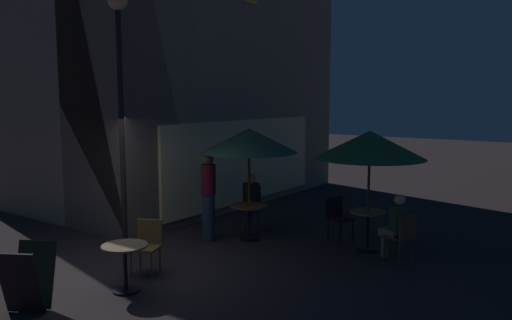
{
  "coord_description": "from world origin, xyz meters",
  "views": [
    {
      "loc": [
        -5.39,
        -6.59,
        2.9
      ],
      "look_at": [
        2.46,
        -1.04,
        1.7
      ],
      "focal_mm": 35.78,
      "sensor_mm": 36.0,
      "label": 1
    }
  ],
  "objects_px": {
    "menu_sandwich_board": "(28,279)",
    "cafe_chair_0": "(338,214)",
    "patron_seated_0": "(397,223)",
    "patron_standing_2": "(208,196)",
    "cafe_chair_3": "(147,241)",
    "cafe_table_0": "(368,223)",
    "cafe_table_2": "(125,259)",
    "patio_umbrella_1": "(249,141)",
    "cafe_table_1": "(249,214)",
    "cafe_chair_1": "(403,233)",
    "street_lamp_near_corner": "(120,67)",
    "patio_umbrella_0": "(370,145)",
    "cafe_chair_2": "(251,203)",
    "patron_seated_1": "(251,199)"
  },
  "relations": [
    {
      "from": "menu_sandwich_board",
      "to": "cafe_chair_3",
      "type": "xyz_separation_m",
      "value": [
        1.99,
        -0.18,
        0.07
      ]
    },
    {
      "from": "street_lamp_near_corner",
      "to": "menu_sandwich_board",
      "type": "distance_m",
      "value": 3.97
    },
    {
      "from": "cafe_chair_1",
      "to": "patron_seated_0",
      "type": "distance_m",
      "value": 0.22
    },
    {
      "from": "cafe_chair_0",
      "to": "patron_seated_1",
      "type": "relative_size",
      "value": 0.7
    },
    {
      "from": "street_lamp_near_corner",
      "to": "cafe_table_2",
      "type": "height_order",
      "value": "street_lamp_near_corner"
    },
    {
      "from": "cafe_chair_3",
      "to": "cafe_table_1",
      "type": "bearing_deg",
      "value": 151.6
    },
    {
      "from": "cafe_chair_1",
      "to": "patron_standing_2",
      "type": "height_order",
      "value": "patron_standing_2"
    },
    {
      "from": "patio_umbrella_0",
      "to": "cafe_table_1",
      "type": "bearing_deg",
      "value": 106.31
    },
    {
      "from": "cafe_table_0",
      "to": "patio_umbrella_1",
      "type": "bearing_deg",
      "value": 106.31
    },
    {
      "from": "street_lamp_near_corner",
      "to": "patron_seated_0",
      "type": "xyz_separation_m",
      "value": [
        2.53,
        -4.23,
        -2.74
      ]
    },
    {
      "from": "cafe_table_0",
      "to": "cafe_table_2",
      "type": "distance_m",
      "value": 4.53
    },
    {
      "from": "patron_standing_2",
      "to": "menu_sandwich_board",
      "type": "bearing_deg",
      "value": 68.29
    },
    {
      "from": "cafe_table_2",
      "to": "patio_umbrella_1",
      "type": "height_order",
      "value": "patio_umbrella_1"
    },
    {
      "from": "menu_sandwich_board",
      "to": "cafe_table_2",
      "type": "xyz_separation_m",
      "value": [
        1.24,
        -0.51,
        0.04
      ]
    },
    {
      "from": "cafe_table_1",
      "to": "cafe_chair_1",
      "type": "bearing_deg",
      "value": -82.62
    },
    {
      "from": "menu_sandwich_board",
      "to": "cafe_chair_0",
      "type": "bearing_deg",
      "value": -47.31
    },
    {
      "from": "street_lamp_near_corner",
      "to": "menu_sandwich_board",
      "type": "height_order",
      "value": "street_lamp_near_corner"
    },
    {
      "from": "menu_sandwich_board",
      "to": "cafe_chair_3",
      "type": "distance_m",
      "value": 2.0
    },
    {
      "from": "cafe_chair_0",
      "to": "patron_seated_1",
      "type": "bearing_deg",
      "value": -144.88
    },
    {
      "from": "cafe_table_1",
      "to": "cafe_chair_0",
      "type": "bearing_deg",
      "value": -56.91
    },
    {
      "from": "cafe_chair_1",
      "to": "cafe_chair_3",
      "type": "distance_m",
      "value": 4.39
    },
    {
      "from": "cafe_chair_3",
      "to": "patio_umbrella_1",
      "type": "bearing_deg",
      "value": 151.6
    },
    {
      "from": "patio_umbrella_0",
      "to": "patron_standing_2",
      "type": "height_order",
      "value": "patio_umbrella_0"
    },
    {
      "from": "cafe_table_2",
      "to": "patio_umbrella_0",
      "type": "distance_m",
      "value": 4.77
    },
    {
      "from": "patio_umbrella_0",
      "to": "cafe_chair_1",
      "type": "distance_m",
      "value": 1.69
    },
    {
      "from": "cafe_table_1",
      "to": "street_lamp_near_corner",
      "type": "bearing_deg",
      "value": 147.59
    },
    {
      "from": "cafe_chair_3",
      "to": "cafe_table_2",
      "type": "bearing_deg",
      "value": 0.0
    },
    {
      "from": "cafe_chair_1",
      "to": "cafe_chair_3",
      "type": "relative_size",
      "value": 0.99
    },
    {
      "from": "cafe_table_1",
      "to": "cafe_chair_0",
      "type": "distance_m",
      "value": 1.79
    },
    {
      "from": "cafe_table_0",
      "to": "patron_standing_2",
      "type": "xyz_separation_m",
      "value": [
        -1.23,
        2.87,
        0.38
      ]
    },
    {
      "from": "patron_seated_0",
      "to": "patron_standing_2",
      "type": "relative_size",
      "value": 0.67
    },
    {
      "from": "cafe_chair_0",
      "to": "cafe_chair_3",
      "type": "distance_m",
      "value": 3.93
    },
    {
      "from": "patio_umbrella_0",
      "to": "patron_seated_1",
      "type": "xyz_separation_m",
      "value": [
        -0.12,
        2.62,
        -1.29
      ]
    },
    {
      "from": "cafe_table_2",
      "to": "cafe_chair_3",
      "type": "bearing_deg",
      "value": 23.93
    },
    {
      "from": "cafe_chair_3",
      "to": "menu_sandwich_board",
      "type": "bearing_deg",
      "value": -28.97
    },
    {
      "from": "cafe_chair_0",
      "to": "cafe_chair_3",
      "type": "xyz_separation_m",
      "value": [
        -3.55,
        1.7,
        -0.01
      ]
    },
    {
      "from": "cafe_table_0",
      "to": "cafe_chair_2",
      "type": "bearing_deg",
      "value": 90.07
    },
    {
      "from": "patio_umbrella_1",
      "to": "cafe_table_0",
      "type": "bearing_deg",
      "value": -73.69
    },
    {
      "from": "patron_seated_1",
      "to": "patron_standing_2",
      "type": "xyz_separation_m",
      "value": [
        -1.11,
        0.25,
        0.21
      ]
    },
    {
      "from": "patio_umbrella_0",
      "to": "cafe_chair_3",
      "type": "xyz_separation_m",
      "value": [
        -3.23,
        2.47,
        -1.47
      ]
    },
    {
      "from": "cafe_table_0",
      "to": "cafe_chair_1",
      "type": "xyz_separation_m",
      "value": [
        -0.27,
        -0.77,
        -0.01
      ]
    },
    {
      "from": "cafe_table_0",
      "to": "cafe_chair_0",
      "type": "xyz_separation_m",
      "value": [
        0.31,
        0.77,
        0.0
      ]
    },
    {
      "from": "cafe_chair_0",
      "to": "patron_standing_2",
      "type": "distance_m",
      "value": 2.63
    },
    {
      "from": "street_lamp_near_corner",
      "to": "patio_umbrella_0",
      "type": "height_order",
      "value": "street_lamp_near_corner"
    },
    {
      "from": "cafe_chair_2",
      "to": "cafe_chair_3",
      "type": "xyz_separation_m",
      "value": [
        -3.23,
        -0.22,
        -0.05
      ]
    },
    {
      "from": "cafe_chair_1",
      "to": "patron_standing_2",
      "type": "xyz_separation_m",
      "value": [
        -0.96,
        3.63,
        0.4
      ]
    },
    {
      "from": "cafe_chair_1",
      "to": "cafe_table_1",
      "type": "bearing_deg",
      "value": 26.8
    },
    {
      "from": "street_lamp_near_corner",
      "to": "cafe_table_2",
      "type": "distance_m",
      "value": 3.49
    },
    {
      "from": "menu_sandwich_board",
      "to": "cafe_chair_0",
      "type": "relative_size",
      "value": 1.03
    },
    {
      "from": "patio_umbrella_1",
      "to": "patron_standing_2",
      "type": "distance_m",
      "value": 1.37
    }
  ]
}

